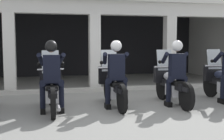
{
  "coord_description": "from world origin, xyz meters",
  "views": [
    {
      "loc": [
        -1.68,
        -7.04,
        1.54
      ],
      "look_at": [
        0.0,
        0.03,
        0.86
      ],
      "focal_mm": 47.87,
      "sensor_mm": 36.0,
      "label": 1
    }
  ],
  "objects_px": {
    "motorcycle_center": "(113,85)",
    "police_officer_right": "(176,67)",
    "police_officer_center": "(116,68)",
    "motorcycle_far_right": "(223,82)",
    "police_officer_left": "(52,70)",
    "motorcycle_left": "(52,88)",
    "motorcycle_right": "(171,84)"
  },
  "relations": [
    {
      "from": "motorcycle_left",
      "to": "police_officer_left",
      "type": "distance_m",
      "value": 0.52
    },
    {
      "from": "motorcycle_center",
      "to": "police_officer_center",
      "type": "relative_size",
      "value": 1.29
    },
    {
      "from": "motorcycle_center",
      "to": "police_officer_center",
      "type": "bearing_deg",
      "value": -99.7
    },
    {
      "from": "police_officer_right",
      "to": "police_officer_center",
      "type": "bearing_deg",
      "value": 160.09
    },
    {
      "from": "police_officer_right",
      "to": "motorcycle_far_right",
      "type": "xyz_separation_m",
      "value": [
        1.47,
        0.3,
        -0.44
      ]
    },
    {
      "from": "motorcycle_far_right",
      "to": "police_officer_center",
      "type": "bearing_deg",
      "value": 168.53
    },
    {
      "from": "police_officer_left",
      "to": "motorcycle_center",
      "type": "relative_size",
      "value": 0.78
    },
    {
      "from": "motorcycle_left",
      "to": "police_officer_center",
      "type": "relative_size",
      "value": 1.29
    },
    {
      "from": "motorcycle_left",
      "to": "police_officer_right",
      "type": "height_order",
      "value": "police_officer_right"
    },
    {
      "from": "motorcycle_far_right",
      "to": "police_officer_left",
      "type": "bearing_deg",
      "value": 169.03
    },
    {
      "from": "motorcycle_center",
      "to": "police_officer_center",
      "type": "xyz_separation_m",
      "value": [
        -0.0,
        -0.28,
        0.44
      ]
    },
    {
      "from": "motorcycle_left",
      "to": "motorcycle_right",
      "type": "bearing_deg",
      "value": -13.2
    },
    {
      "from": "motorcycle_center",
      "to": "motorcycle_right",
      "type": "height_order",
      "value": "same"
    },
    {
      "from": "motorcycle_center",
      "to": "motorcycle_far_right",
      "type": "distance_m",
      "value": 2.94
    },
    {
      "from": "police_officer_left",
      "to": "police_officer_right",
      "type": "bearing_deg",
      "value": -13.2
    },
    {
      "from": "motorcycle_center",
      "to": "police_officer_right",
      "type": "xyz_separation_m",
      "value": [
        1.47,
        -0.39,
        0.44
      ]
    },
    {
      "from": "police_officer_left",
      "to": "motorcycle_right",
      "type": "relative_size",
      "value": 0.78
    },
    {
      "from": "motorcycle_center",
      "to": "police_officer_right",
      "type": "distance_m",
      "value": 1.58
    },
    {
      "from": "motorcycle_left",
      "to": "motorcycle_center",
      "type": "height_order",
      "value": "same"
    },
    {
      "from": "motorcycle_left",
      "to": "police_officer_right",
      "type": "bearing_deg",
      "value": -18.72
    },
    {
      "from": "motorcycle_far_right",
      "to": "motorcycle_right",
      "type": "bearing_deg",
      "value": 165.41
    },
    {
      "from": "police_officer_center",
      "to": "police_officer_right",
      "type": "xyz_separation_m",
      "value": [
        1.47,
        -0.11,
        0.0
      ]
    },
    {
      "from": "police_officer_left",
      "to": "motorcycle_far_right",
      "type": "bearing_deg",
      "value": -9.5
    },
    {
      "from": "motorcycle_right",
      "to": "police_officer_center",
      "type": "bearing_deg",
      "value": 171.1
    },
    {
      "from": "motorcycle_right",
      "to": "motorcycle_far_right",
      "type": "height_order",
      "value": "same"
    },
    {
      "from": "police_officer_left",
      "to": "police_officer_center",
      "type": "height_order",
      "value": "same"
    },
    {
      "from": "police_officer_right",
      "to": "motorcycle_far_right",
      "type": "relative_size",
      "value": 0.78
    },
    {
      "from": "motorcycle_far_right",
      "to": "police_officer_right",
      "type": "bearing_deg",
      "value": 176.3
    },
    {
      "from": "police_officer_left",
      "to": "motorcycle_right",
      "type": "height_order",
      "value": "police_officer_left"
    },
    {
      "from": "motorcycle_left",
      "to": "motorcycle_center",
      "type": "bearing_deg",
      "value": -8.5
    },
    {
      "from": "police_officer_left",
      "to": "police_officer_right",
      "type": "height_order",
      "value": "same"
    },
    {
      "from": "motorcycle_left",
      "to": "police_officer_center",
      "type": "distance_m",
      "value": 1.54
    }
  ]
}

